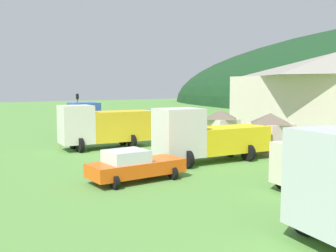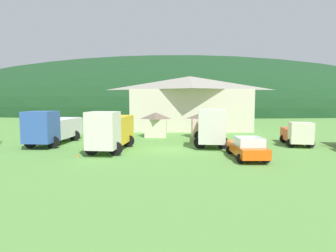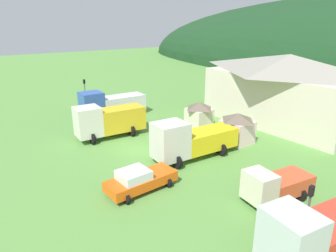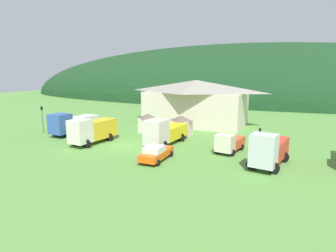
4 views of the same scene
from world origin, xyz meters
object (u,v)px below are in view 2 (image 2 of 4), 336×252
Objects in this scene: light_truck_cream at (297,134)px; traffic_cone_near_pickup at (78,157)px; play_shed_pink at (203,124)px; box_truck_blue at (53,127)px; flatbed_truck_yellow at (210,128)px; service_pickup_orange at (247,148)px; depot_building at (190,102)px; heavy_rig_striped at (111,130)px; play_shed_cream at (156,124)px.

traffic_cone_near_pickup is (-19.05, -6.01, -1.12)m from light_truck_cream.
light_truck_cream is at bearing -35.87° from play_shed_pink.
flatbed_truck_yellow reaches higher than box_truck_blue.
service_pickup_orange is at bearing -1.25° from traffic_cone_near_pickup.
depot_building is 9.68m from play_shed_pink.
heavy_rig_striped is 1.39× the size of light_truck_cream.
heavy_rig_striped reaches higher than service_pickup_orange.
play_shed_pink is 6.48× the size of traffic_cone_near_pickup.
flatbed_truck_yellow is 6.54m from service_pickup_orange.
light_truck_cream is (8.25, 0.12, -0.59)m from flatbed_truck_yellow.
play_shed_pink is 10.26m from light_truck_cream.
play_shed_pink is 12.48m from service_pickup_orange.
play_shed_cream is at bearing 178.64° from play_shed_pink.
depot_building is 15.63m from flatbed_truck_yellow.
play_shed_cream is 0.56× the size of light_truck_cream.
flatbed_truck_yellow reaches higher than traffic_cone_near_pickup.
depot_building is at bearing -139.46° from light_truck_cream.
box_truck_blue is 7.76m from traffic_cone_near_pickup.
service_pickup_orange is at bearing 22.15° from flatbed_truck_yellow.
depot_building is 20.86m from box_truck_blue.
play_shed_pink is 0.36× the size of box_truck_blue.
depot_building is 6.08× the size of play_shed_pink.
play_shed_pink is 16.19m from traffic_cone_near_pickup.
depot_building is at bearing 65.59° from traffic_cone_near_pickup.
heavy_rig_striped reaches higher than box_truck_blue.
play_shed_pink reaches higher than service_pickup_orange.
play_shed_cream is at bearing -133.51° from flatbed_truck_yellow.
light_truck_cream is at bearing 133.33° from service_pickup_orange.
light_truck_cream is 11.22× the size of traffic_cone_near_pickup.
flatbed_truck_yellow is at bearing -164.10° from service_pickup_orange.
traffic_cone_near_pickup is at bearing 38.95° from box_truck_blue.
play_shed_cream is 0.98× the size of play_shed_pink.
play_shed_pink is 0.41× the size of heavy_rig_striped.
flatbed_truck_yellow is at bearing 28.64° from traffic_cone_near_pickup.
box_truck_blue is at bearing -148.04° from play_shed_cream.
service_pickup_orange is (2.01, -12.30, -0.68)m from play_shed_pink.
service_pickup_orange is (10.77, -3.03, -0.99)m from heavy_rig_striped.
play_shed_cream is 9.95m from heavy_rig_striped.
heavy_rig_striped is (-8.77, -9.27, 0.31)m from play_shed_pink.
box_truck_blue reaches higher than traffic_cone_near_pickup.
depot_building reaches higher than box_truck_blue.
play_shed_pink is at bearing 141.42° from heavy_rig_striped.
depot_building is 2.20× the size of box_truck_blue.
light_truck_cream is (13.86, -6.14, -0.35)m from play_shed_cream.
traffic_cone_near_pickup is at bearing -114.41° from depot_building.
heavy_rig_striped is 3.84m from traffic_cone_near_pickup.
depot_building is at bearing 162.29° from heavy_rig_striped.
traffic_cone_near_pickup is at bearing -113.14° from play_shed_cream.
box_truck_blue is at bearing -112.09° from service_pickup_orange.
box_truck_blue reaches higher than play_shed_cream.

